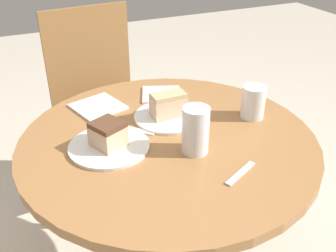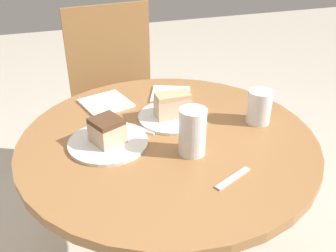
{
  "view_description": "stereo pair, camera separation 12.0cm",
  "coord_description": "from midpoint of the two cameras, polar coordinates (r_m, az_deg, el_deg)",
  "views": [
    {
      "loc": [
        -0.42,
        -0.95,
        1.41
      ],
      "look_at": [
        0.0,
        0.0,
        0.81
      ],
      "focal_mm": 42.0,
      "sensor_mm": 36.0,
      "label": 1
    },
    {
      "loc": [
        -0.31,
        -0.99,
        1.41
      ],
      "look_at": [
        0.0,
        0.0,
        0.81
      ],
      "focal_mm": 42.0,
      "sensor_mm": 36.0,
      "label": 2
    }
  ],
  "objects": [
    {
      "name": "napkin_side",
      "position": [
        1.48,
        -3.29,
        4.53
      ],
      "size": [
        0.18,
        0.18,
        0.01
      ],
      "rotation": [
        0.0,
        0.0,
        -0.38
      ],
      "color": "white",
      "rests_on": "table"
    },
    {
      "name": "glass_water",
      "position": [
        1.12,
        0.96,
        -1.04
      ],
      "size": [
        0.08,
        0.08,
        0.14
      ],
      "color": "silver",
      "rests_on": "table"
    },
    {
      "name": "napkin_stack",
      "position": [
        1.42,
        -12.55,
        2.71
      ],
      "size": [
        0.2,
        0.2,
        0.01
      ],
      "rotation": [
        0.0,
        0.0,
        0.29
      ],
      "color": "white",
      "rests_on": "table"
    },
    {
      "name": "plate_near",
      "position": [
        1.32,
        -2.53,
        1.28
      ],
      "size": [
        0.23,
        0.23,
        0.01
      ],
      "color": "silver",
      "rests_on": "table"
    },
    {
      "name": "glass_lemonade",
      "position": [
        1.33,
        9.73,
        3.11
      ],
      "size": [
        0.08,
        0.08,
        0.11
      ],
      "color": "silver",
      "rests_on": "table"
    },
    {
      "name": "spoon",
      "position": [
        1.07,
        7.32,
        -6.93
      ],
      "size": [
        0.12,
        0.07,
        0.0
      ],
      "rotation": [
        0.0,
        0.0,
        0.45
      ],
      "color": "silver",
      "rests_on": "table"
    },
    {
      "name": "plate_far",
      "position": [
        1.19,
        -11.42,
        -2.99
      ],
      "size": [
        0.24,
        0.24,
        0.01
      ],
      "color": "silver",
      "rests_on": "table"
    },
    {
      "name": "fork",
      "position": [
        1.27,
        -8.03,
        -0.48
      ],
      "size": [
        0.12,
        0.13,
        0.0
      ],
      "rotation": [
        0.0,
        0.0,
        2.31
      ],
      "color": "silver",
      "rests_on": "table"
    },
    {
      "name": "cake_slice_near",
      "position": [
        1.3,
        -2.58,
        3.04
      ],
      "size": [
        0.11,
        0.06,
        0.08
      ],
      "rotation": [
        0.0,
        0.0,
        4.72
      ],
      "color": "beige",
      "rests_on": "plate_near"
    },
    {
      "name": "cake_slice_far",
      "position": [
        1.17,
        -11.63,
        -1.23
      ],
      "size": [
        0.11,
        0.11,
        0.08
      ],
      "rotation": [
        0.0,
        0.0,
        2.01
      ],
      "color": "beige",
      "rests_on": "plate_far"
    },
    {
      "name": "table",
      "position": [
        1.34,
        -2.6,
        -9.16
      ],
      "size": [
        0.92,
        0.92,
        0.77
      ],
      "color": "#9E6B3D",
      "rests_on": "ground_plane"
    },
    {
      "name": "chair",
      "position": [
        2.02,
        -11.39,
        2.82
      ],
      "size": [
        0.49,
        0.46,
        0.98
      ],
      "rotation": [
        0.0,
        0.0,
        0.09
      ],
      "color": "olive",
      "rests_on": "ground_plane"
    }
  ]
}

